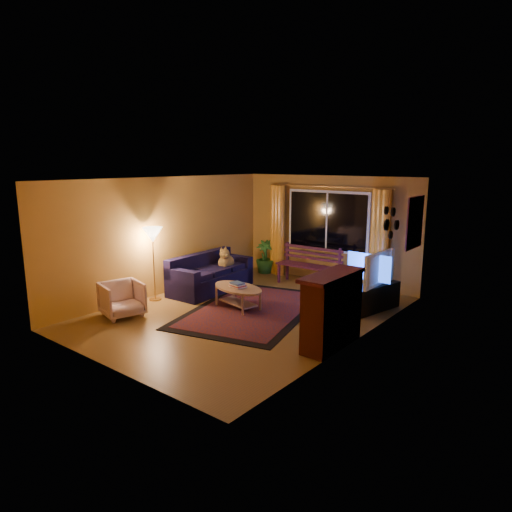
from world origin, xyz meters
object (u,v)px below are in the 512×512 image
Objects in this scene: bench at (308,276)px; coffee_table at (238,298)px; floor_lamp at (154,264)px; tv_console at (372,297)px; armchair at (122,298)px; sofa at (211,273)px.

bench is 2.29m from coffee_table.
tv_console is at bearing 29.92° from floor_lamp.
coffee_table is at bearing -24.54° from armchair.
bench is at bearing -6.39° from armchair.
floor_lamp is (-0.41, -1.23, 0.35)m from sofa.
armchair is at bearing -95.41° from sofa.
bench is 3.52m from floor_lamp.
floor_lamp is 1.91m from coffee_table.
coffee_table is (1.71, 0.64, -0.54)m from floor_lamp.
floor_lamp reaches higher than tv_console.
armchair is 2.17m from coffee_table.
tv_console reaches higher than coffee_table.
coffee_table is (1.38, 1.67, -0.14)m from armchair.
armchair is 4.72m from tv_console.
floor_lamp is (-1.88, -2.93, 0.53)m from bench.
armchair is (-0.08, -2.26, -0.05)m from sofa.
sofa is at bearing 155.69° from coffee_table.
sofa is at bearing 12.88° from armchair.
coffee_table is at bearing 20.54° from floor_lamp.
tv_console is (3.38, 0.95, -0.15)m from sofa.
armchair is 0.47× the size of floor_lamp.
floor_lamp is 1.24× the size of tv_console.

